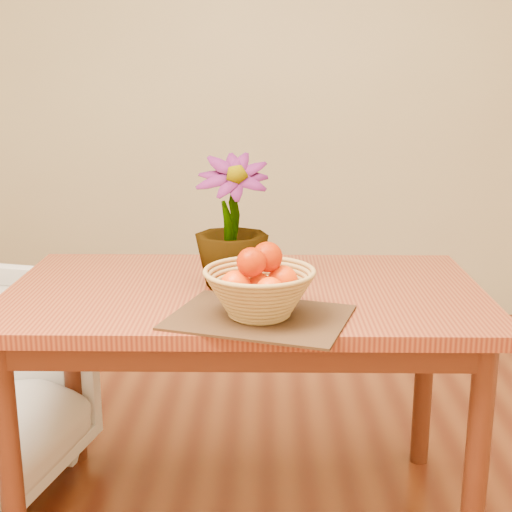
{
  "coord_description": "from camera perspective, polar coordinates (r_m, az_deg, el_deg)",
  "views": [
    {
      "loc": [
        0.06,
        -1.71,
        1.36
      ],
      "look_at": [
        0.04,
        0.1,
        0.9
      ],
      "focal_mm": 50.0,
      "sensor_mm": 36.0,
      "label": 1
    }
  ],
  "objects": [
    {
      "name": "wall_back",
      "position": [
        3.96,
        -0.09,
        14.19
      ],
      "size": [
        4.0,
        0.02,
        2.7
      ],
      "primitive_type": "cube",
      "color": "beige",
      "rests_on": "floor"
    },
    {
      "name": "wicker_basket",
      "position": [
        1.82,
        0.27,
        -3.1
      ],
      "size": [
        0.29,
        0.29,
        0.12
      ],
      "color": "#B3894A",
      "rests_on": "placemat"
    },
    {
      "name": "placemat",
      "position": [
        1.84,
        0.27,
        -4.92
      ],
      "size": [
        0.52,
        0.45,
        0.01
      ],
      "primitive_type": "cube",
      "rotation": [
        0.0,
        0.0,
        -0.31
      ],
      "color": "#3B2515",
      "rests_on": "table"
    },
    {
      "name": "table",
      "position": [
        2.13,
        -0.89,
        -4.83
      ],
      "size": [
        1.4,
        0.8,
        0.75
      ],
      "color": "brown",
      "rests_on": "floor"
    },
    {
      "name": "potted_plant",
      "position": [
        2.08,
        -1.97,
        2.76
      ],
      "size": [
        0.22,
        0.22,
        0.39
      ],
      "primitive_type": "imported",
      "rotation": [
        0.0,
        0.0,
        0.03
      ],
      "color": "#1E4A15",
      "rests_on": "table"
    },
    {
      "name": "orange_pile",
      "position": [
        1.81,
        0.3,
        -1.31
      ],
      "size": [
        0.2,
        0.19,
        0.14
      ],
      "rotation": [
        0.0,
        0.0,
        -0.2
      ],
      "color": "#F83B04",
      "rests_on": "wicker_basket"
    }
  ]
}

